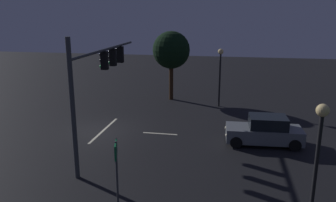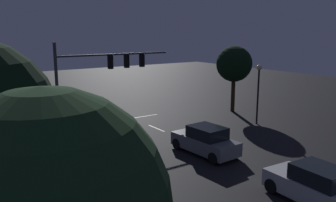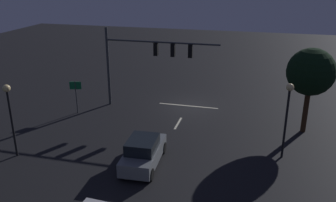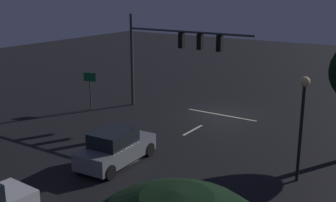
{
  "view_description": "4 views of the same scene",
  "coord_description": "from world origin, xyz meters",
  "px_view_note": "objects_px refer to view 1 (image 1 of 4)",
  "views": [
    {
      "loc": [
        20.02,
        8.26,
        7.48
      ],
      "look_at": [
        0.6,
        4.63,
        2.33
      ],
      "focal_mm": 36.53,
      "sensor_mm": 36.0,
      "label": 1
    },
    {
      "loc": [
        13.81,
        25.5,
        7.21
      ],
      "look_at": [
        -0.61,
        4.65,
        2.14
      ],
      "focal_mm": 37.44,
      "sensor_mm": 36.0,
      "label": 2
    },
    {
      "loc": [
        -5.46,
        27.93,
        10.75
      ],
      "look_at": [
        0.26,
        6.0,
        2.45
      ],
      "focal_mm": 38.47,
      "sensor_mm": 36.0,
      "label": 3
    },
    {
      "loc": [
        -12.09,
        24.98,
        8.29
      ],
      "look_at": [
        0.35,
        6.16,
        2.23
      ],
      "focal_mm": 45.76,
      "sensor_mm": 36.0,
      "label": 4
    }
  ],
  "objects_px": {
    "traffic_signal_assembly": "(100,71)",
    "route_sign": "(116,159)",
    "car_approaching": "(265,131)",
    "street_lamp_left_kerb": "(220,66)",
    "street_lamp_right_kerb": "(319,142)",
    "tree_left_near": "(171,50)"
  },
  "relations": [
    {
      "from": "traffic_signal_assembly",
      "to": "street_lamp_right_kerb",
      "type": "relative_size",
      "value": 2.02
    },
    {
      "from": "car_approaching",
      "to": "route_sign",
      "type": "relative_size",
      "value": 1.69
    },
    {
      "from": "traffic_signal_assembly",
      "to": "street_lamp_left_kerb",
      "type": "relative_size",
      "value": 1.97
    },
    {
      "from": "traffic_signal_assembly",
      "to": "tree_left_near",
      "type": "relative_size",
      "value": 1.55
    },
    {
      "from": "traffic_signal_assembly",
      "to": "route_sign",
      "type": "distance_m",
      "value": 6.26
    },
    {
      "from": "car_approaching",
      "to": "traffic_signal_assembly",
      "type": "bearing_deg",
      "value": -74.28
    },
    {
      "from": "street_lamp_right_kerb",
      "to": "tree_left_near",
      "type": "height_order",
      "value": "tree_left_near"
    },
    {
      "from": "car_approaching",
      "to": "street_lamp_right_kerb",
      "type": "relative_size",
      "value": 0.97
    },
    {
      "from": "car_approaching",
      "to": "street_lamp_right_kerb",
      "type": "distance_m",
      "value": 8.28
    },
    {
      "from": "street_lamp_right_kerb",
      "to": "tree_left_near",
      "type": "relative_size",
      "value": 0.77
    },
    {
      "from": "traffic_signal_assembly",
      "to": "street_lamp_left_kerb",
      "type": "xyz_separation_m",
      "value": [
        -10.39,
        5.96,
        -1.14
      ]
    },
    {
      "from": "route_sign",
      "to": "traffic_signal_assembly",
      "type": "bearing_deg",
      "value": -153.39
    },
    {
      "from": "traffic_signal_assembly",
      "to": "tree_left_near",
      "type": "height_order",
      "value": "traffic_signal_assembly"
    },
    {
      "from": "street_lamp_right_kerb",
      "to": "tree_left_near",
      "type": "xyz_separation_m",
      "value": [
        -17.3,
        -8.15,
        1.08
      ]
    },
    {
      "from": "car_approaching",
      "to": "street_lamp_right_kerb",
      "type": "height_order",
      "value": "street_lamp_right_kerb"
    },
    {
      "from": "traffic_signal_assembly",
      "to": "street_lamp_left_kerb",
      "type": "distance_m",
      "value": 12.03
    },
    {
      "from": "car_approaching",
      "to": "tree_left_near",
      "type": "relative_size",
      "value": 0.75
    },
    {
      "from": "route_sign",
      "to": "car_approaching",
      "type": "bearing_deg",
      "value": 140.21
    },
    {
      "from": "tree_left_near",
      "to": "route_sign",
      "type": "bearing_deg",
      "value": 2.83
    },
    {
      "from": "traffic_signal_assembly",
      "to": "car_approaching",
      "type": "xyz_separation_m",
      "value": [
        -2.51,
        8.9,
        -3.66
      ]
    },
    {
      "from": "street_lamp_left_kerb",
      "to": "tree_left_near",
      "type": "xyz_separation_m",
      "value": [
        -1.57,
        -4.24,
        1.0
      ]
    },
    {
      "from": "route_sign",
      "to": "tree_left_near",
      "type": "xyz_separation_m",
      "value": [
        -17.07,
        -0.84,
        2.41
      ]
    }
  ]
}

